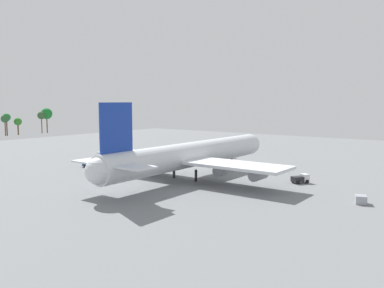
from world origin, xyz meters
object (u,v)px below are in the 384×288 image
maintenance_van (91,163)px  pushback_tractor (301,178)px  fuel_truck (227,154)px  cargo_loader (197,152)px  safety_cone_nose (252,163)px  cargo_container_fore (361,200)px  cargo_airplane (191,155)px

maintenance_van → pushback_tractor: bearing=-75.9°
fuel_truck → pushback_tractor: fuel_truck is taller
cargo_loader → safety_cone_nose: bearing=-103.4°
pushback_tractor → fuel_truck: bearing=54.8°
cargo_container_fore → cargo_airplane: bearing=88.1°
maintenance_van → cargo_loader: size_ratio=0.92×
maintenance_van → fuel_truck: bearing=-28.4°
cargo_airplane → maintenance_van: (-4.74, 36.32, -5.16)m
cargo_airplane → fuel_truck: 41.07m
maintenance_van → cargo_loader: 44.44m
maintenance_van → cargo_container_fore: (3.29, -80.44, -0.24)m
fuel_truck → safety_cone_nose: bearing=-115.6°
maintenance_van → cargo_airplane: bearing=-82.6°
cargo_loader → safety_cone_nose: cargo_loader is taller
maintenance_van → cargo_container_fore: 80.51m
pushback_tractor → cargo_container_fore: pushback_tractor is taller
cargo_airplane → safety_cone_nose: bearing=-2.0°
cargo_loader → pushback_tractor: bearing=-117.6°
cargo_airplane → cargo_container_fore: size_ratio=22.45×
cargo_loader → pushback_tractor: cargo_loader is taller
cargo_loader → fuel_truck: bearing=-89.2°
fuel_truck → safety_cone_nose: fuel_truck is taller
maintenance_van → pushback_tractor: (15.79, -62.76, 0.07)m
cargo_airplane → cargo_container_fore: cargo_airplane is taller
cargo_loader → fuel_truck: (0.19, -13.24, 0.02)m
cargo_loader → cargo_container_fore: (-39.95, -70.18, -0.32)m
cargo_airplane → cargo_loader: cargo_airplane is taller
fuel_truck → pushback_tractor: 48.01m
pushback_tractor → safety_cone_nose: size_ratio=8.21×
cargo_airplane → fuel_truck: (38.70, 12.81, -5.06)m
maintenance_van → safety_cone_nose: bearing=-45.5°
cargo_loader → pushback_tractor: size_ratio=1.07×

